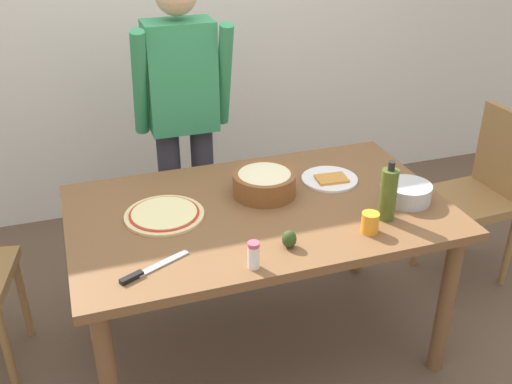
{
  "coord_description": "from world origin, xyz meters",
  "views": [
    {
      "loc": [
        -0.72,
        -2.08,
        2.02
      ],
      "look_at": [
        0.0,
        0.05,
        0.81
      ],
      "focal_mm": 41.83,
      "sensor_mm": 36.0,
      "label": 1
    }
  ],
  "objects_px": {
    "salt_shaker": "(254,255)",
    "chef_knife": "(147,271)",
    "dining_table": "(260,226)",
    "cup_orange": "(370,223)",
    "avocado": "(289,239)",
    "person_cook": "(183,112)",
    "pizza_raw_on_board": "(164,214)",
    "mixing_bowl_steel": "(408,193)",
    "plate_with_slice": "(330,179)",
    "chair_wooden_right": "(483,187)",
    "olive_oil_bottle": "(388,194)",
    "popcorn_bowl": "(264,181)"
  },
  "relations": [
    {
      "from": "cup_orange",
      "to": "salt_shaker",
      "type": "height_order",
      "value": "salt_shaker"
    },
    {
      "from": "person_cook",
      "to": "pizza_raw_on_board",
      "type": "height_order",
      "value": "person_cook"
    },
    {
      "from": "chair_wooden_right",
      "to": "salt_shaker",
      "type": "height_order",
      "value": "chair_wooden_right"
    },
    {
      "from": "chair_wooden_right",
      "to": "olive_oil_bottle",
      "type": "relative_size",
      "value": 3.71
    },
    {
      "from": "olive_oil_bottle",
      "to": "cup_orange",
      "type": "relative_size",
      "value": 3.01
    },
    {
      "from": "pizza_raw_on_board",
      "to": "chair_wooden_right",
      "type": "bearing_deg",
      "value": 4.38
    },
    {
      "from": "pizza_raw_on_board",
      "to": "chef_knife",
      "type": "distance_m",
      "value": 0.39
    },
    {
      "from": "cup_orange",
      "to": "avocado",
      "type": "xyz_separation_m",
      "value": [
        -0.34,
        0.0,
        -0.01
      ]
    },
    {
      "from": "chair_wooden_right",
      "to": "avocado",
      "type": "height_order",
      "value": "chair_wooden_right"
    },
    {
      "from": "dining_table",
      "to": "cup_orange",
      "type": "bearing_deg",
      "value": -42.74
    },
    {
      "from": "popcorn_bowl",
      "to": "mixing_bowl_steel",
      "type": "bearing_deg",
      "value": -24.71
    },
    {
      "from": "pizza_raw_on_board",
      "to": "avocado",
      "type": "height_order",
      "value": "avocado"
    },
    {
      "from": "chair_wooden_right",
      "to": "chef_knife",
      "type": "bearing_deg",
      "value": -164.9
    },
    {
      "from": "person_cook",
      "to": "avocado",
      "type": "xyz_separation_m",
      "value": [
        0.16,
        -1.08,
        -0.14
      ]
    },
    {
      "from": "salt_shaker",
      "to": "avocado",
      "type": "relative_size",
      "value": 1.51
    },
    {
      "from": "dining_table",
      "to": "chef_knife",
      "type": "distance_m",
      "value": 0.62
    },
    {
      "from": "dining_table",
      "to": "person_cook",
      "type": "xyz_separation_m",
      "value": [
        -0.16,
        0.76,
        0.27
      ]
    },
    {
      "from": "pizza_raw_on_board",
      "to": "chef_knife",
      "type": "relative_size",
      "value": 1.22
    },
    {
      "from": "person_cook",
      "to": "plate_with_slice",
      "type": "distance_m",
      "value": 0.84
    },
    {
      "from": "cup_orange",
      "to": "mixing_bowl_steel",
      "type": "bearing_deg",
      "value": 32.18
    },
    {
      "from": "popcorn_bowl",
      "to": "cup_orange",
      "type": "height_order",
      "value": "popcorn_bowl"
    },
    {
      "from": "salt_shaker",
      "to": "avocado",
      "type": "bearing_deg",
      "value": 26.36
    },
    {
      "from": "olive_oil_bottle",
      "to": "cup_orange",
      "type": "bearing_deg",
      "value": -147.08
    },
    {
      "from": "mixing_bowl_steel",
      "to": "cup_orange",
      "type": "xyz_separation_m",
      "value": [
        -0.28,
        -0.17,
        0.0
      ]
    },
    {
      "from": "mixing_bowl_steel",
      "to": "avocado",
      "type": "bearing_deg",
      "value": -164.41
    },
    {
      "from": "chef_knife",
      "to": "plate_with_slice",
      "type": "bearing_deg",
      "value": 25.88
    },
    {
      "from": "chair_wooden_right",
      "to": "plate_with_slice",
      "type": "relative_size",
      "value": 3.65
    },
    {
      "from": "mixing_bowl_steel",
      "to": "olive_oil_bottle",
      "type": "relative_size",
      "value": 0.78
    },
    {
      "from": "dining_table",
      "to": "olive_oil_bottle",
      "type": "bearing_deg",
      "value": -28.07
    },
    {
      "from": "dining_table",
      "to": "chair_wooden_right",
      "type": "xyz_separation_m",
      "value": [
        1.32,
        0.19,
        -0.13
      ]
    },
    {
      "from": "salt_shaker",
      "to": "pizza_raw_on_board",
      "type": "bearing_deg",
      "value": 117.16
    },
    {
      "from": "olive_oil_bottle",
      "to": "avocado",
      "type": "relative_size",
      "value": 3.66
    },
    {
      "from": "dining_table",
      "to": "avocado",
      "type": "bearing_deg",
      "value": -88.53
    },
    {
      "from": "person_cook",
      "to": "chef_knife",
      "type": "bearing_deg",
      "value": -109.44
    },
    {
      "from": "olive_oil_bottle",
      "to": "chair_wooden_right",
      "type": "bearing_deg",
      "value": 26.95
    },
    {
      "from": "popcorn_bowl",
      "to": "cup_orange",
      "type": "relative_size",
      "value": 3.29
    },
    {
      "from": "chef_knife",
      "to": "chair_wooden_right",
      "type": "bearing_deg",
      "value": 15.1
    },
    {
      "from": "avocado",
      "to": "plate_with_slice",
      "type": "bearing_deg",
      "value": 50.1
    },
    {
      "from": "salt_shaker",
      "to": "mixing_bowl_steel",
      "type": "bearing_deg",
      "value": 18.05
    },
    {
      "from": "person_cook",
      "to": "mixing_bowl_steel",
      "type": "relative_size",
      "value": 8.1
    },
    {
      "from": "popcorn_bowl",
      "to": "cup_orange",
      "type": "xyz_separation_m",
      "value": [
        0.29,
        -0.43,
        -0.02
      ]
    },
    {
      "from": "salt_shaker",
      "to": "chef_knife",
      "type": "height_order",
      "value": "salt_shaker"
    },
    {
      "from": "chair_wooden_right",
      "to": "mixing_bowl_steel",
      "type": "xyz_separation_m",
      "value": [
        -0.7,
        -0.34,
        0.26
      ]
    },
    {
      "from": "chair_wooden_right",
      "to": "plate_with_slice",
      "type": "bearing_deg",
      "value": -176.75
    },
    {
      "from": "mixing_bowl_steel",
      "to": "olive_oil_bottle",
      "type": "xyz_separation_m",
      "value": [
        -0.16,
        -0.1,
        0.07
      ]
    },
    {
      "from": "mixing_bowl_steel",
      "to": "avocado",
      "type": "xyz_separation_m",
      "value": [
        -0.62,
        -0.17,
        -0.01
      ]
    },
    {
      "from": "olive_oil_bottle",
      "to": "avocado",
      "type": "height_order",
      "value": "olive_oil_bottle"
    },
    {
      "from": "chair_wooden_right",
      "to": "cup_orange",
      "type": "distance_m",
      "value": 1.13
    },
    {
      "from": "person_cook",
      "to": "cup_orange",
      "type": "relative_size",
      "value": 19.06
    },
    {
      "from": "mixing_bowl_steel",
      "to": "salt_shaker",
      "type": "distance_m",
      "value": 0.83
    }
  ]
}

